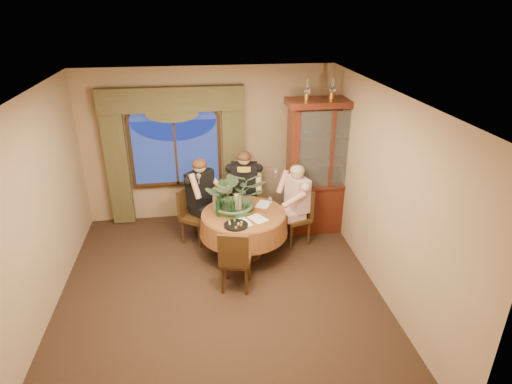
{
  "coord_description": "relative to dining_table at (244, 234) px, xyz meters",
  "views": [
    {
      "loc": [
        -0.19,
        -4.96,
        3.85
      ],
      "look_at": [
        0.65,
        0.99,
        1.1
      ],
      "focal_mm": 30.0,
      "sensor_mm": 36.0,
      "label": 1
    }
  ],
  "objects": [
    {
      "name": "olive_bowl",
      "position": [
        0.06,
        -0.05,
        0.4
      ],
      "size": [
        0.15,
        0.15,
        0.05
      ],
      "primitive_type": "imported",
      "color": "#4C5D2D",
      "rests_on": "dining_table"
    },
    {
      "name": "person_back",
      "position": [
        -0.66,
        0.68,
        0.35
      ],
      "size": [
        0.7,
        0.7,
        1.45
      ],
      "primitive_type": null,
      "rotation": [
        0.0,
        0.0,
        -2.37
      ],
      "color": "black",
      "rests_on": "floor"
    },
    {
      "name": "oil_lamp_left",
      "position": [
        1.11,
        0.68,
        2.15
      ],
      "size": [
        0.11,
        0.11,
        0.34
      ],
      "primitive_type": null,
      "color": "#A5722D",
      "rests_on": "china_cabinet"
    },
    {
      "name": "tasting_paper_2",
      "position": [
        -0.05,
        -0.32,
        0.38
      ],
      "size": [
        0.3,
        0.35,
        0.0
      ],
      "primitive_type": "cube",
      "rotation": [
        0.0,
        0.0,
        0.35
      ],
      "color": "white",
      "rests_on": "dining_table"
    },
    {
      "name": "cheese_platter",
      "position": [
        -0.16,
        -0.4,
        0.39
      ],
      "size": [
        0.36,
        0.36,
        0.02
      ],
      "primitive_type": "cylinder",
      "color": "black",
      "rests_on": "dining_table"
    },
    {
      "name": "tasting_paper_0",
      "position": [
        0.2,
        -0.23,
        0.38
      ],
      "size": [
        0.33,
        0.37,
        0.0
      ],
      "primitive_type": "cube",
      "rotation": [
        0.0,
        0.0,
        0.54
      ],
      "color": "white",
      "rests_on": "dining_table"
    },
    {
      "name": "chair_front_left",
      "position": [
        -0.21,
        -0.86,
        0.1
      ],
      "size": [
        0.51,
        0.51,
        0.96
      ],
      "primitive_type": "cube",
      "rotation": [
        0.0,
        0.0,
        -0.24
      ],
      "color": "black",
      "rests_on": "floor"
    },
    {
      "name": "wine_glass_person_back",
      "position": [
        -0.33,
        0.34,
        0.46
      ],
      "size": [
        0.07,
        0.07,
        0.18
      ],
      "primitive_type": null,
      "color": "silver",
      "rests_on": "dining_table"
    },
    {
      "name": "oil_lamp_right",
      "position": [
        1.93,
        0.68,
        2.15
      ],
      "size": [
        0.11,
        0.11,
        0.34
      ],
      "primitive_type": null,
      "color": "#A5722D",
      "rests_on": "china_cabinet"
    },
    {
      "name": "chair_back",
      "position": [
        -0.75,
        0.52,
        0.1
      ],
      "size": [
        0.58,
        0.58,
        0.96
      ],
      "primitive_type": "cube",
      "rotation": [
        0.0,
        0.0,
        -2.17
      ],
      "color": "black",
      "rests_on": "floor"
    },
    {
      "name": "chair_right",
      "position": [
        0.91,
        0.26,
        0.1
      ],
      "size": [
        0.52,
        0.52,
        0.96
      ],
      "primitive_type": "cube",
      "rotation": [
        0.0,
        0.0,
        -4.44
      ],
      "color": "black",
      "rests_on": "floor"
    },
    {
      "name": "wine_bottle_3",
      "position": [
        -0.32,
        0.23,
        0.54
      ],
      "size": [
        0.07,
        0.07,
        0.33
      ],
      "primitive_type": "cylinder",
      "color": "black",
      "rests_on": "dining_table"
    },
    {
      "name": "floor",
      "position": [
        -0.45,
        -0.99,
        -0.38
      ],
      "size": [
        5.0,
        5.0,
        0.0
      ],
      "primitive_type": "plane",
      "color": "black",
      "rests_on": "ground"
    },
    {
      "name": "china_cabinet",
      "position": [
        1.52,
        0.68,
        0.8
      ],
      "size": [
        1.45,
        0.57,
        2.35
      ],
      "primitive_type": "cube",
      "color": "#3B130C",
      "rests_on": "floor"
    },
    {
      "name": "wine_bottle_0",
      "position": [
        -0.44,
        0.14,
        0.54
      ],
      "size": [
        0.07,
        0.07,
        0.33
      ],
      "primitive_type": "cylinder",
      "color": "tan",
      "rests_on": "dining_table"
    },
    {
      "name": "person_pink",
      "position": [
        0.94,
        0.31,
        0.32
      ],
      "size": [
        0.59,
        0.62,
        1.39
      ],
      "primitive_type": null,
      "rotation": [
        0.0,
        0.0,
        -4.39
      ],
      "color": "#CCA0A3",
      "rests_on": "floor"
    },
    {
      "name": "stoneware_vase",
      "position": [
        -0.08,
        0.1,
        0.52
      ],
      "size": [
        0.15,
        0.15,
        0.28
      ],
      "primitive_type": null,
      "color": "gray",
      "rests_on": "dining_table"
    },
    {
      "name": "dining_table",
      "position": [
        0.0,
        0.0,
        0.0
      ],
      "size": [
        1.74,
        1.74,
        0.75
      ],
      "primitive_type": "cylinder",
      "rotation": [
        0.0,
        0.0,
        0.27
      ],
      "color": "maroon",
      "rests_on": "floor"
    },
    {
      "name": "window",
      "position": [
        -1.05,
        1.44,
        0.92
      ],
      "size": [
        1.62,
        0.1,
        1.32
      ],
      "primitive_type": null,
      "color": "navy",
      "rests_on": "wall_back"
    },
    {
      "name": "wine_bottle_1",
      "position": [
        -0.39,
        -0.05,
        0.54
      ],
      "size": [
        0.07,
        0.07,
        0.33
      ],
      "primitive_type": "cylinder",
      "color": "black",
      "rests_on": "dining_table"
    },
    {
      "name": "person_scarf",
      "position": [
        0.12,
        0.91,
        0.36
      ],
      "size": [
        0.58,
        0.54,
        1.46
      ],
      "primitive_type": null,
      "rotation": [
        0.0,
        0.0,
        -3.27
      ],
      "color": "black",
      "rests_on": "floor"
    },
    {
      "name": "arched_transom",
      "position": [
        -1.05,
        1.44,
        1.71
      ],
      "size": [
        1.6,
        0.06,
        0.44
      ],
      "primitive_type": null,
      "color": "navy",
      "rests_on": "wall_back"
    },
    {
      "name": "tasting_paper_1",
      "position": [
        0.36,
        0.25,
        0.38
      ],
      "size": [
        0.33,
        0.36,
        0.0
      ],
      "primitive_type": "cube",
      "rotation": [
        0.0,
        0.0,
        -0.5
      ],
      "color": "white",
      "rests_on": "dining_table"
    },
    {
      "name": "centerpiece_plant",
      "position": [
        -0.1,
        0.12,
        0.99
      ],
      "size": [
        0.97,
        1.07,
        0.84
      ],
      "primitive_type": "imported",
      "color": "#3D5E3A",
      "rests_on": "dining_table"
    },
    {
      "name": "wall_back",
      "position": [
        -0.45,
        1.51,
        1.02
      ],
      "size": [
        4.5,
        0.0,
        4.5
      ],
      "primitive_type": "plane",
      "rotation": [
        1.57,
        0.0,
        0.0
      ],
      "color": "#997857",
      "rests_on": "ground"
    },
    {
      "name": "drapery_left",
      "position": [
        -2.08,
        1.39,
        0.8
      ],
      "size": [
        0.38,
        0.14,
        2.32
      ],
      "primitive_type": "cube",
      "color": "#433D1F",
      "rests_on": "floor"
    },
    {
      "name": "ceiling",
      "position": [
        -0.45,
        -0.99,
        2.42
      ],
      "size": [
        5.0,
        5.0,
        0.0
      ],
      "primitive_type": "plane",
      "rotation": [
        3.14,
        0.0,
        0.0
      ],
      "color": "white",
      "rests_on": "wall_back"
    },
    {
      "name": "drapery_right",
      "position": [
        -0.02,
        1.39,
        0.8
      ],
      "size": [
        0.38,
        0.14,
        2.32
      ],
      "primitive_type": "cube",
      "color": "#433D1F",
      "rests_on": "floor"
    },
    {
      "name": "wall_right",
      "position": [
        1.8,
        -0.99,
        1.02
      ],
      "size": [
        0.0,
        5.0,
        5.0
      ],
      "primitive_type": "plane",
      "rotation": [
        1.57,
        0.0,
        -1.57
      ],
      "color": "#997857",
      "rests_on": "ground"
    },
    {
      "name": "wine_glass_person_scarf",
      "position": [
        0.06,
        0.47,
        0.46
      ],
      "size": [
        0.07,
        0.07,
        0.18
      ],
      "primitive_type": null,
      "color": "silver",
      "rests_on": "dining_table"
    },
    {
      "name": "oil_lamp_center",
      "position": [
        1.52,
        0.68,
        2.15
      ],
      "size": [
        0.11,
        0.11,
        0.34
      ],
      "primitive_type": null,
      "color": "#A5722D",
      "rests_on": "china_cabinet"
    },
    {
      "name": "wine_glass_person_pink",
      "position": [
        0.45,
        0.15,
        0.46
      ],
      "size": [
        0.07,
        0.07,
        0.18
      ],
      "primitive_type": null,
      "color": "silver",
      "rests_on": "dining_table"
    },
    {
      "name": "chair_back_right",
      "position": [
        0.06,
        0.88,
        0.1
      ],
      "size": [
        0.45,
        0.45,
        0.96
      ],
      "primitive_type": "cube",
      "rotation": [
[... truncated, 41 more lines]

